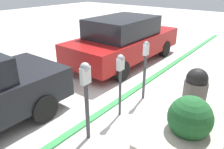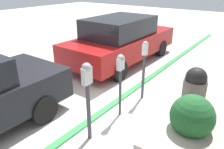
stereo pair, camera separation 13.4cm
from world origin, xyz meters
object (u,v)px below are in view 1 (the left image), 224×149
trash_bin (195,93)px  planter_box (186,140)px  parking_meter_middle (145,63)px  parked_car_middle (124,40)px  parking_meter_nearest (86,89)px  parking_meter_second (120,73)px

trash_bin → planter_box: bearing=-165.4°
parking_meter_middle → parked_car_middle: 2.78m
parking_meter_nearest → planter_box: 1.86m
parking_meter_second → planter_box: (-0.46, -1.66, -0.59)m
parking_meter_nearest → trash_bin: bearing=-32.8°
parking_meter_nearest → parked_car_middle: size_ratio=0.32×
parked_car_middle → trash_bin: parked_car_middle is taller
parking_meter_nearest → parking_meter_middle: size_ratio=1.03×
parking_meter_middle → trash_bin: parking_meter_middle is taller
parking_meter_nearest → parking_meter_second: (1.00, -0.01, -0.02)m
parked_car_middle → parking_meter_second: bearing=-145.9°
parked_car_middle → trash_bin: (-1.93, -3.23, -0.27)m
parking_meter_nearest → parking_meter_middle: bearing=-1.1°
parked_car_middle → trash_bin: 3.77m
parking_meter_second → planter_box: size_ratio=0.84×
parking_meter_second → parked_car_middle: size_ratio=0.30×
planter_box → parking_meter_middle: bearing=48.4°
parking_meter_middle → parked_car_middle: (1.95, 1.98, -0.12)m
parking_meter_nearest → parking_meter_middle: (1.99, -0.04, -0.10)m
parking_meter_second → parking_meter_middle: parking_meter_middle is taller
planter_box → trash_bin: size_ratio=1.52×
parking_meter_second → trash_bin: size_ratio=1.28×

